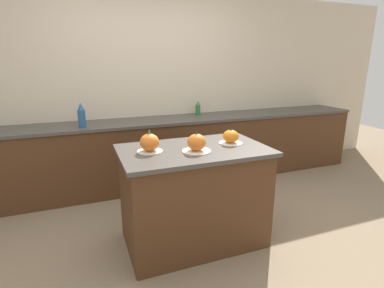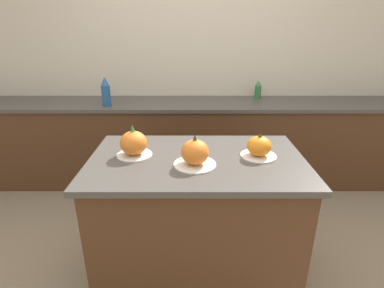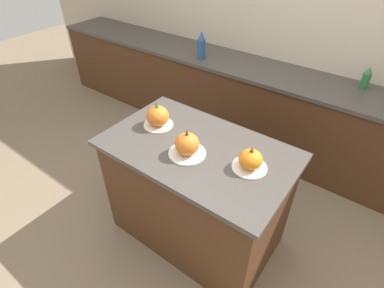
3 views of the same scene
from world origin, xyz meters
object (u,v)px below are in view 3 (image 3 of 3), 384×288
Objects in this scene: bottle_short at (366,78)px; bottle_tall at (201,46)px; pumpkin_cake_left at (158,117)px; pumpkin_cake_right at (250,160)px; pumpkin_cake_center at (187,145)px.

bottle_tall is at bearing -169.35° from bottle_short.
pumpkin_cake_left is 0.99× the size of pumpkin_cake_right.
pumpkin_cake_center is at bearing -58.00° from bottle_tall.
bottle_tall is 1.42× the size of bottle_short.
pumpkin_cake_left is at bearing 178.86° from pumpkin_cake_right.
pumpkin_cake_right is (0.38, 0.12, -0.01)m from pumpkin_cake_center.
pumpkin_cake_center is 0.85× the size of bottle_tall.
pumpkin_cake_center is at bearing -112.55° from bottle_short.
pumpkin_cake_right is 1.08× the size of bottle_short.
pumpkin_cake_center is 1.78m from bottle_short.
pumpkin_cake_left reaches higher than pumpkin_cake_center.
pumpkin_cake_left is at bearing 159.91° from pumpkin_cake_center.
bottle_tall reaches higher than pumpkin_cake_left.
pumpkin_cake_right is at bearing 17.19° from pumpkin_cake_center.
pumpkin_cake_right is at bearing -1.14° from pumpkin_cake_left.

